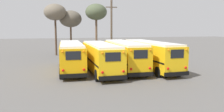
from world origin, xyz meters
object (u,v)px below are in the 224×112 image
school_bus_3 (150,54)px  bare_tree_1 (96,12)px  bare_tree_0 (55,13)px  school_bus_2 (124,54)px  school_bus_0 (71,55)px  bare_tree_2 (71,19)px  school_bus_1 (100,57)px  utility_pole (111,29)px

school_bus_3 → bare_tree_1: bearing=104.4°
bare_tree_0 → school_bus_2: bearing=-64.4°
school_bus_0 → bare_tree_2: (1.17, 15.76, 4.57)m
bare_tree_0 → bare_tree_2: 3.13m
bare_tree_0 → bare_tree_1: size_ratio=1.00×
school_bus_1 → bare_tree_1: bearing=81.0°
school_bus_0 → bare_tree_1: 14.63m
utility_pole → bare_tree_1: bearing=112.4°
school_bus_0 → school_bus_3: 8.93m
school_bus_0 → school_bus_2: school_bus_2 is taller
school_bus_2 → bare_tree_2: bare_tree_2 is taller
school_bus_1 → school_bus_2: size_ratio=0.96×
school_bus_1 → utility_pole: bearing=69.3°
school_bus_1 → bare_tree_1: bare_tree_1 is taller
school_bus_0 → school_bus_1: (2.93, -1.80, 0.00)m
school_bus_0 → bare_tree_2: bare_tree_2 is taller
utility_pole → school_bus_1: bearing=-110.7°
bare_tree_0 → bare_tree_1: bearing=-16.5°
school_bus_3 → utility_pole: size_ratio=1.23×
school_bus_1 → utility_pole: 11.42m
school_bus_2 → utility_pole: 9.88m
school_bus_3 → school_bus_0: bearing=170.2°
bare_tree_0 → bare_tree_1: bare_tree_0 is taller
school_bus_3 → bare_tree_0: 19.78m
school_bus_0 → school_bus_1: size_ratio=1.03×
bare_tree_1 → school_bus_2: bearing=-87.2°
school_bus_0 → bare_tree_0: bearing=95.8°
school_bus_0 → school_bus_2: size_ratio=0.98×
school_bus_1 → bare_tree_2: 18.23m
school_bus_2 → school_bus_3: size_ratio=1.00×
bare_tree_0 → bare_tree_1: (6.68, -1.98, -0.00)m
bare_tree_1 → bare_tree_2: size_ratio=1.12×
school_bus_0 → bare_tree_0: bare_tree_0 is taller
bare_tree_1 → bare_tree_0: bearing=163.5°
school_bus_3 → bare_tree_2: bare_tree_2 is taller
school_bus_0 → bare_tree_0: (-1.47, 14.45, 5.59)m
bare_tree_0 → school_bus_1: bearing=-74.8°
utility_pole → bare_tree_2: size_ratio=1.14×
school_bus_3 → bare_tree_2: (-7.62, 17.28, 4.53)m
school_bus_1 → utility_pole: size_ratio=1.18×
utility_pole → bare_tree_2: (-5.66, 7.23, 1.67)m
school_bus_0 → utility_pole: (6.83, 8.53, 2.90)m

